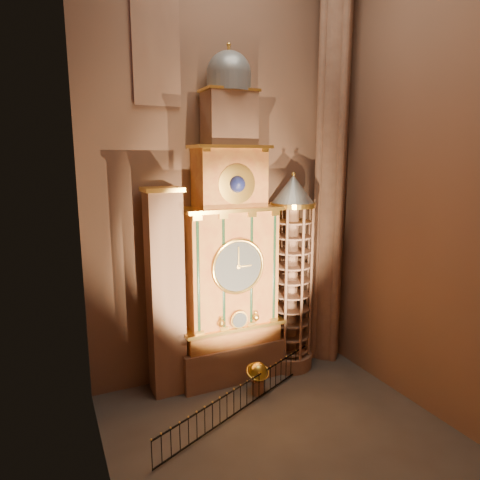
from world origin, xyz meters
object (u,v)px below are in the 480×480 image
stair_turret (291,275)px  celestial_globe (258,375)px  iron_railing (244,396)px  portrait_tower (165,292)px  astronomical_clock (230,255)px

stair_turret → celestial_globe: (-2.98, -1.91, -4.28)m
iron_railing → portrait_tower: bearing=130.5°
stair_turret → astronomical_clock: bearing=175.7°
celestial_globe → iron_railing: size_ratio=0.17×
astronomical_clock → stair_turret: size_ratio=1.55×
astronomical_clock → celestial_globe: (0.52, -2.18, -5.69)m
portrait_tower → stair_turret: stair_turret is taller
astronomical_clock → stair_turret: 3.78m
stair_turret → celestial_globe: stair_turret is taller
astronomical_clock → iron_railing: 6.80m
portrait_tower → stair_turret: (6.90, -0.28, 0.12)m
astronomical_clock → portrait_tower: (-3.40, 0.02, -1.53)m
stair_turret → celestial_globe: 5.55m
celestial_globe → stair_turret: bearing=32.7°
portrait_tower → iron_railing: bearing=-49.5°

